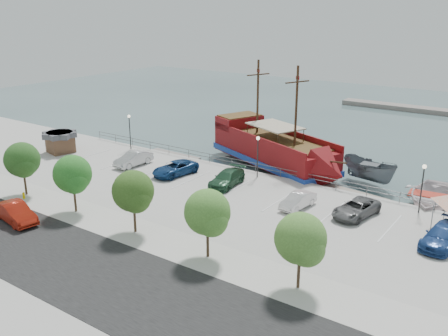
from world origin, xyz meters
The scene contains 28 objects.
ground centered at (0.00, 0.00, -1.00)m, with size 160.00×160.00×0.00m, color #375053.
land_slab centered at (0.00, -21.00, -0.60)m, with size 100.00×58.00×1.20m, color #ABA9A4.
street centered at (0.00, -16.00, 0.01)m, with size 100.00×8.00×0.04m, color black.
sidewalk centered at (0.00, -10.00, 0.01)m, with size 100.00×4.00×0.05m, color beige.
seawall_railing centered at (0.00, 7.80, 0.53)m, with size 50.00×0.06×1.00m.
pirate_ship centered at (-0.53, 12.41, 1.08)m, with size 19.90×12.24×12.42m.
patrol_boat centered at (9.22, 13.56, 0.27)m, with size 2.48×6.58×2.55m, color #575E65.
speedboat centered at (16.03, 10.95, -0.17)m, with size 5.69×7.97×1.65m, color white.
dock_west centered at (-13.69, 9.20, -0.79)m, with size 7.23×2.07×0.41m, color gray.
dock_mid centered at (9.09, 9.20, -0.80)m, with size 6.99×2.00×0.40m, color gray.
dock_east centered at (17.19, 9.20, -0.79)m, with size 7.18×2.05×0.41m, color slate.
shed centered at (-23.96, 0.84, 1.32)m, with size 3.65×3.65×2.48m.
street_sedan centered at (-10.29, -14.16, 0.80)m, with size 1.70×4.86×1.60m, color #9E1D0E.
fire_hydrant centered at (-14.20, -10.80, 0.36)m, with size 0.23×0.23×0.66m.
lamp_post_left centered at (-18.00, 6.50, 2.94)m, with size 0.36×0.36×4.28m.
lamp_post_mid centered at (0.00, 6.50, 2.94)m, with size 0.36×0.36×4.28m.
lamp_post_right centered at (16.00, 6.50, 2.94)m, with size 0.36×0.36×4.28m.
tree_b centered at (-14.85, -10.07, 3.30)m, with size 3.30×3.20×5.00m.
tree_c centered at (-7.85, -10.07, 3.30)m, with size 3.30×3.20×5.00m.
tree_d centered at (-0.85, -10.07, 3.30)m, with size 3.30×3.20×5.00m.
tree_e centered at (6.15, -10.07, 3.30)m, with size 3.30×3.20×5.00m.
tree_f centered at (13.15, -10.07, 3.30)m, with size 3.30×3.20×5.00m.
parked_car_b centered at (-13.13, 2.06, 0.76)m, with size 1.61×4.62×1.52m, color silver.
parked_car_c centered at (-7.32, 2.24, 0.71)m, with size 2.36×5.12×1.42m, color navy.
parked_car_d centered at (-1.13, 2.67, 0.74)m, with size 2.06×5.07×1.47m, color #245033.
parked_car_f centered at (7.09, 1.60, 0.66)m, with size 1.40×4.01×1.32m, color white.
parked_car_g centered at (11.89, 2.74, 0.69)m, with size 2.28×4.94×1.37m, color #5E5E5E.
parked_car_h centered at (18.98, 1.24, 0.76)m, with size 2.13×5.23×1.52m, color navy.
Camera 1 is at (24.79, -34.92, 16.78)m, focal length 40.00 mm.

